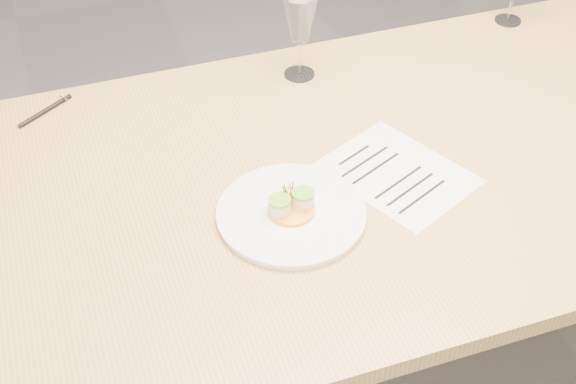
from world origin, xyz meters
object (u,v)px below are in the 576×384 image
object	(u,v)px
dinner_plate	(292,213)
recipe_sheet	(397,173)
ballpoint_pen	(46,111)
dining_table	(349,190)
wine_glass_1	(300,20)

from	to	relation	value
dinner_plate	recipe_sheet	bearing A→B (deg)	11.77
ballpoint_pen	dining_table	bearing A→B (deg)	-69.01
wine_glass_1	dining_table	bearing A→B (deg)	-92.45
recipe_sheet	ballpoint_pen	distance (m)	0.82
dinner_plate	dining_table	bearing A→B (deg)	31.92
dining_table	recipe_sheet	bearing A→B (deg)	-33.27
recipe_sheet	ballpoint_pen	world-z (taller)	ballpoint_pen
dinner_plate	recipe_sheet	xyz separation A→B (m)	(0.26, 0.05, -0.01)
dining_table	ballpoint_pen	xyz separation A→B (m)	(-0.60, 0.41, 0.07)
dining_table	wine_glass_1	distance (m)	0.43
dining_table	ballpoint_pen	size ratio (longest dim) A/B	18.17
dining_table	dinner_plate	bearing A→B (deg)	-148.08
dinner_plate	wine_glass_1	xyz separation A→B (m)	(0.19, 0.48, 0.14)
dinner_plate	wine_glass_1	distance (m)	0.53
dining_table	recipe_sheet	xyz separation A→B (m)	(0.08, -0.05, 0.07)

